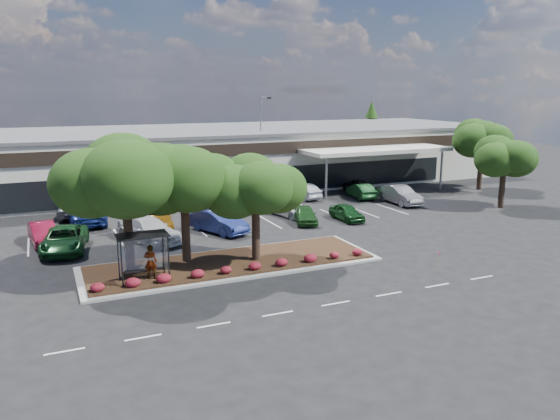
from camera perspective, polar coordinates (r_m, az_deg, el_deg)
name	(u,v)px	position (r m, az deg, el deg)	size (l,w,h in m)	color
ground	(288,281)	(31.04, 0.87, -7.41)	(160.00, 160.00, 0.00)	black
retail_store	(161,158)	(62.10, -12.30, 5.33)	(80.40, 25.20, 6.25)	silver
landscape_island	(232,263)	(33.82, -5.07, -5.55)	(18.00, 6.00, 0.26)	#A0A09B
lane_markings	(227,237)	(40.26, -5.52, -2.79)	(33.12, 20.06, 0.01)	silver
shrub_row	(243,267)	(31.82, -3.85, -5.96)	(17.00, 0.80, 0.50)	maroon
bus_shelter	(142,243)	(30.95, -14.20, -3.38)	(2.75, 1.55, 2.59)	black
island_tree_west	(126,205)	(31.93, -15.75, 0.52)	(7.20, 7.20, 7.89)	#1A380E
island_tree_mid	(185,202)	(33.30, -9.94, 0.78)	(6.60, 6.60, 7.32)	#1A380E
island_tree_east	(256,208)	(33.16, -2.56, 0.19)	(5.80, 5.80, 6.50)	#1A380E
tree_east_near	(503,172)	(53.36, 22.31, 3.66)	(5.60, 5.60, 6.51)	#1A380E
tree_east_far	(481,154)	(62.41, 20.30, 5.48)	(6.40, 6.40, 7.62)	#1A380E
conifer_north_east	(371,131)	(84.53, 9.49, 8.18)	(3.96, 3.96, 9.00)	#1A380E
person_waiting	(151,262)	(31.19, -13.36, -5.28)	(0.71, 0.46, 1.94)	#594C47
light_pole	(262,148)	(59.11, -1.94, 6.47)	(1.39, 0.85, 9.93)	#A0A09B
survey_stake	(438,258)	(33.97, 16.18, -4.88)	(0.08, 0.14, 1.12)	tan
car_0	(43,233)	(41.62, -23.53, -2.24)	(1.57, 4.49, 1.48)	maroon
car_1	(64,239)	(39.10, -21.61, -2.87)	(2.67, 5.80, 1.61)	#13421B
car_2	(148,230)	(39.75, -13.60, -2.03)	(2.38, 5.86, 1.70)	silver
car_3	(159,219)	(43.67, -12.49, -0.92)	(1.89, 4.64, 1.35)	#80500D
car_4	(219,222)	(41.31, -6.44, -1.21)	(1.79, 5.14, 1.69)	navy
car_5	(305,215)	(44.04, 2.62, -0.49)	(1.64, 4.09, 1.39)	#21501E
car_6	(288,207)	(46.67, 0.86, 0.31)	(2.07, 5.08, 1.48)	white
car_7	(347,212)	(45.29, 6.99, -0.25)	(1.57, 3.90, 1.33)	#134118
car_8	(400,195)	(52.66, 12.41, 1.55)	(1.82, 5.21, 1.72)	#525158
car_9	(86,214)	(46.27, -19.64, -0.44)	(2.68, 5.80, 1.61)	navy
car_10	(80,207)	(49.29, -20.19, 0.27)	(2.67, 5.79, 1.61)	slate
car_11	(137,205)	(49.38, -14.72, 0.55)	(1.52, 4.36, 1.44)	maroon
car_12	(230,201)	(49.55, -5.26, 0.90)	(1.60, 3.97, 1.35)	#515159
car_13	(221,201)	(49.61, -6.18, 0.98)	(1.58, 4.53, 1.49)	#692C0D
car_15	(302,191)	(53.96, 2.34, 1.97)	(1.58, 4.54, 1.50)	#A3A9AE
car_16	(361,191)	(54.82, 8.44, 2.00)	(1.54, 4.43, 1.46)	#18491E
car_17	(358,186)	(57.79, 8.12, 2.54)	(1.71, 4.26, 1.45)	black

